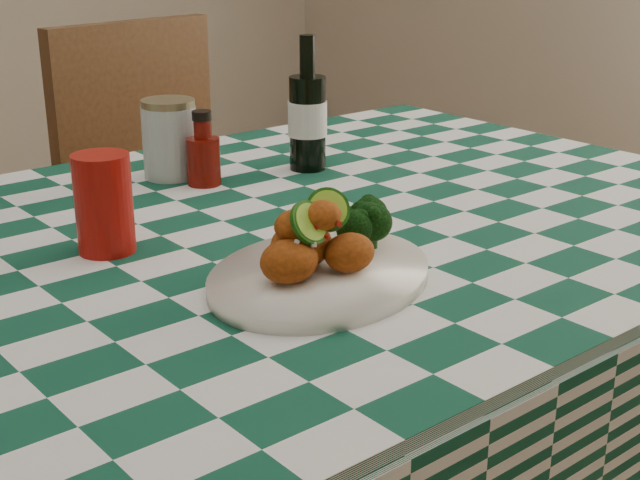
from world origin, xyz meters
TOP-DOWN VIEW (x-y plane):
  - dining_table at (0.00, 0.00)m, footprint 1.66×1.06m
  - plate at (-0.04, -0.21)m, footprint 0.38×0.33m
  - fried_chicken_pile at (-0.04, -0.21)m, footprint 0.13×0.10m
  - broccoli_side at (0.05, -0.19)m, footprint 0.08×0.08m
  - red_tumbler at (-0.19, 0.06)m, footprint 0.09×0.09m
  - ketchup_bottle at (0.08, 0.24)m, footprint 0.06×0.06m
  - mason_jar at (0.07, 0.32)m, footprint 0.10×0.10m
  - beer_bottle at (0.28, 0.21)m, footprint 0.09×0.09m
  - wooden_chair_right at (0.36, 0.76)m, footprint 0.50×0.52m

SIDE VIEW (x-z plane):
  - dining_table at x=0.00m, z-range 0.00..0.79m
  - wooden_chair_right at x=0.36m, z-range 0.00..0.98m
  - plate at x=-0.04m, z-range 0.79..0.80m
  - broccoli_side at x=0.05m, z-range 0.80..0.86m
  - fried_chicken_pile at x=-0.04m, z-range 0.80..0.89m
  - ketchup_bottle at x=0.08m, z-range 0.79..0.91m
  - red_tumbler at x=-0.19m, z-range 0.79..0.92m
  - mason_jar at x=0.07m, z-range 0.79..0.92m
  - beer_bottle at x=0.28m, z-range 0.79..1.02m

